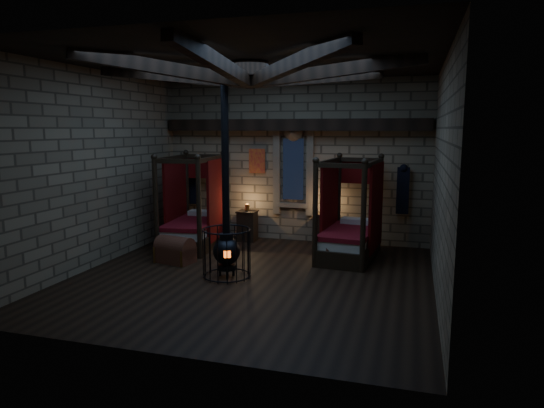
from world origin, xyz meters
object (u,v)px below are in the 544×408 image
(bed_left, at_px, (194,224))
(trunk_right, at_px, (341,254))
(trunk_left, at_px, (175,251))
(stove, at_px, (227,248))
(bed_right, at_px, (350,233))

(bed_left, xyz_separation_m, trunk_right, (3.84, -0.71, -0.32))
(bed_left, height_order, trunk_left, bed_left)
(bed_left, xyz_separation_m, stove, (1.76, -2.22, 0.04))
(bed_left, distance_m, trunk_left, 1.58)
(bed_left, relative_size, trunk_left, 2.51)
(bed_right, xyz_separation_m, trunk_right, (-0.08, -0.74, -0.32))
(bed_left, xyz_separation_m, bed_right, (3.92, 0.03, -0.01))
(bed_left, height_order, bed_right, bed_left)
(bed_left, distance_m, stove, 2.83)
(stove, bearing_deg, trunk_left, 131.29)
(trunk_left, bearing_deg, stove, -12.16)
(stove, bearing_deg, bed_left, 104.22)
(bed_right, relative_size, stove, 0.56)
(bed_left, relative_size, stove, 0.57)
(trunk_right, bearing_deg, trunk_left, 173.48)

